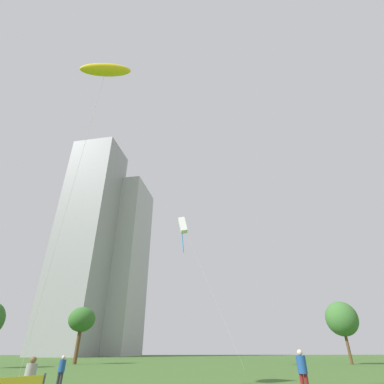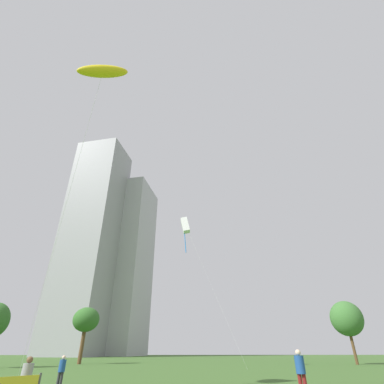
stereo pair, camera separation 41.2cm
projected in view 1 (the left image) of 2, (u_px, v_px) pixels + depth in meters
person_standing_0 at (302, 369)px, 12.99m from camera, size 0.41×0.41×1.86m
person_standing_1 at (29, 379)px, 9.94m from camera, size 0.36×0.36×1.63m
person_standing_2 at (61, 369)px, 15.91m from camera, size 0.35×0.35×1.57m
kite_flying_2 at (106, 70)px, 16.25m from camera, size 4.34×5.69×16.51m
kite_flying_4 at (183, 226)px, 41.33m from camera, size 7.56×3.16×18.86m
park_tree_1 at (82, 320)px, 45.92m from camera, size 4.12×4.12×8.00m
park_tree_2 at (342, 319)px, 45.10m from camera, size 4.77×4.77×8.71m
distant_highrise_0 at (114, 262)px, 120.83m from camera, size 27.81×26.60×68.99m
distant_highrise_1 at (86, 236)px, 109.77m from camera, size 21.35×21.05×80.26m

